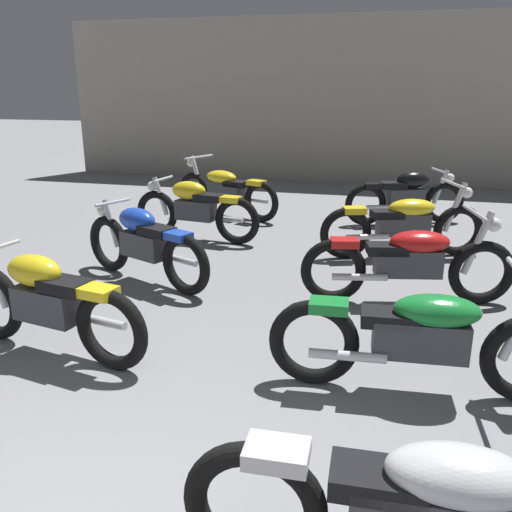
{
  "coord_description": "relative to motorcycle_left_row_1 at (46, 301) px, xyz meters",
  "views": [
    {
      "loc": [
        1.26,
        -1.02,
        2.16
      ],
      "look_at": [
        0.0,
        3.93,
        0.55
      ],
      "focal_mm": 38.31,
      "sensor_mm": 36.0,
      "label": 1
    }
  ],
  "objects": [
    {
      "name": "motorcycle_left_row_3",
      "position": [
        -0.05,
        3.61,
        0.0
      ],
      "size": [
        1.97,
        0.5,
        0.88
      ],
      "color": "black",
      "rests_on": "ground"
    },
    {
      "name": "motorcycle_left_row_2",
      "position": [
        0.02,
        1.8,
        0.0
      ],
      "size": [
        1.84,
        0.9,
        0.88
      ],
      "color": "black",
      "rests_on": "ground"
    },
    {
      "name": "back_wall",
      "position": [
        1.43,
        9.07,
        1.34
      ],
      "size": [
        12.96,
        0.24,
        3.6
      ],
      "primitive_type": "cube",
      "color": "#9E998E",
      "rests_on": "ground"
    },
    {
      "name": "motorcycle_right_row_3",
      "position": [
        2.86,
        3.49,
        -0.01
      ],
      "size": [
        2.08,
        0.94,
        0.97
      ],
      "color": "black",
      "rests_on": "ground"
    },
    {
      "name": "motorcycle_right_row_4",
      "position": [
        2.9,
        5.31,
        0.0
      ],
      "size": [
        1.88,
        0.81,
        0.88
      ],
      "color": "black",
      "rests_on": "ground"
    },
    {
      "name": "motorcycle_right_row_2",
      "position": [
        2.9,
        1.87,
        -0.01
      ],
      "size": [
        2.15,
        0.78,
        0.97
      ],
      "color": "black",
      "rests_on": "ground"
    },
    {
      "name": "motorcycle_right_row_1",
      "position": [
        2.97,
        0.1,
        -0.01
      ],
      "size": [
        2.17,
        0.68,
        0.97
      ],
      "color": "black",
      "rests_on": "ground"
    },
    {
      "name": "motorcycle_left_row_1",
      "position": [
        0.0,
        0.0,
        0.0
      ],
      "size": [
        1.96,
        0.57,
        0.88
      ],
      "color": "black",
      "rests_on": "ground"
    },
    {
      "name": "motorcycle_left_row_4",
      "position": [
        -0.08,
        5.18,
        -0.01
      ],
      "size": [
        2.04,
        1.04,
        0.97
      ],
      "color": "black",
      "rests_on": "ground"
    }
  ]
}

